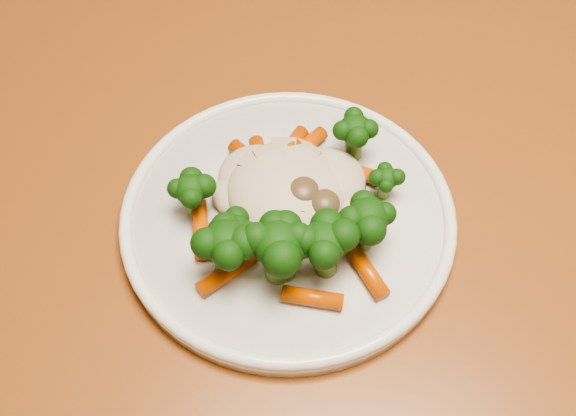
# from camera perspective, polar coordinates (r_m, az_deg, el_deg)

# --- Properties ---
(dining_table) EXTENTS (1.20, 0.87, 0.75)m
(dining_table) POSITION_cam_1_polar(r_m,az_deg,el_deg) (0.64, 0.35, -7.04)
(dining_table) COLOR brown
(dining_table) RESTS_ON ground
(plate) EXTENTS (0.25, 0.25, 0.01)m
(plate) POSITION_cam_1_polar(r_m,az_deg,el_deg) (0.55, 0.00, -0.83)
(plate) COLOR white
(plate) RESTS_ON dining_table
(meal) EXTENTS (0.18, 0.17, 0.05)m
(meal) POSITION_cam_1_polar(r_m,az_deg,el_deg) (0.52, 0.05, -0.41)
(meal) COLOR beige
(meal) RESTS_ON plate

